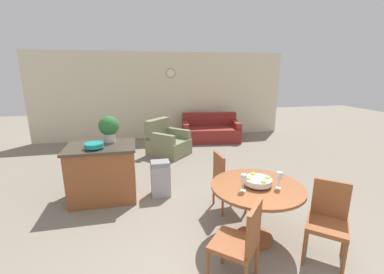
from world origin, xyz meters
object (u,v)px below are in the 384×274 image
dining_table (257,198)px  dining_chair_far_side (226,179)px  trash_bin (161,178)px  couch (210,131)px  potted_plant (109,127)px  kitchen_island (103,172)px  wine_glass_right (279,176)px  armchair (167,143)px  dining_chair_near_right (328,218)px  teal_bowl (94,145)px  fruit_bowl (258,181)px  wine_glass_left (244,179)px  dining_chair_near_left (241,241)px

dining_table → dining_chair_far_side: (-0.12, 0.80, -0.07)m
trash_bin → couch: bearing=60.4°
potted_plant → kitchen_island: bearing=-121.2°
wine_glass_right → armchair: bearing=102.5°
dining_chair_near_right → teal_bowl: teal_bowl is taller
dining_chair_far_side → couch: (0.98, 4.08, -0.23)m
fruit_bowl → teal_bowl: 2.53m
fruit_bowl → couch: bearing=80.0°
trash_bin → potted_plant: bearing=158.4°
kitchen_island → trash_bin: kitchen_island is taller
dining_chair_near_right → kitchen_island: bearing=3.6°
dining_chair_near_right → dining_chair_far_side: bearing=-17.3°
fruit_bowl → wine_glass_left: size_ratio=1.63×
dining_table → dining_chair_near_right: dining_chair_near_right is taller
dining_table → kitchen_island: kitchen_island is taller
teal_bowl → wine_glass_left: bearing=-39.4°
dining_chair_far_side → dining_chair_near_right: bearing=27.7°
wine_glass_right → fruit_bowl: bearing=150.3°
dining_chair_far_side → armchair: dining_chair_far_side is taller
dining_chair_near_right → kitchen_island: 3.37m
wine_glass_right → armchair: wine_glass_right is taller
kitchen_island → potted_plant: bearing=58.8°
dining_chair_near_right → fruit_bowl: 0.86m
wine_glass_left → dining_table: bearing=21.6°
potted_plant → armchair: (1.22, 1.93, -0.89)m
dining_chair_near_right → couch: dining_chair_near_right is taller
wine_glass_left → armchair: wine_glass_left is taller
dining_chair_near_left → dining_chair_far_side: 1.49m
dining_chair_near_right → wine_glass_left: size_ratio=4.39×
dining_chair_near_left → trash_bin: dining_chair_near_left is taller
dining_chair_near_left → teal_bowl: teal_bowl is taller
dining_chair_far_side → teal_bowl: bearing=-111.0°
dining_chair_near_right → couch: bearing=-50.4°
kitchen_island → dining_table: bearing=-38.8°
teal_bowl → trash_bin: bearing=3.8°
kitchen_island → trash_bin: (0.95, -0.11, -0.16)m
fruit_bowl → wine_glass_left: bearing=-158.6°
dining_table → couch: 4.96m
kitchen_island → fruit_bowl: bearing=-38.8°
wine_glass_right → wine_glass_left: bearing=175.9°
wine_glass_right → potted_plant: potted_plant is taller
dining_table → dining_chair_near_left: size_ratio=1.25×
fruit_bowl → wine_glass_left: wine_glass_left is taller
dining_table → fruit_bowl: size_ratio=3.36×
wine_glass_right → teal_bowl: size_ratio=0.71×
wine_glass_right → teal_bowl: 2.77m
fruit_bowl → teal_bowl: size_ratio=1.15×
wine_glass_left → potted_plant: bearing=130.6°
wine_glass_right → armchair: size_ratio=0.17×
couch → dining_table: bearing=-92.4°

